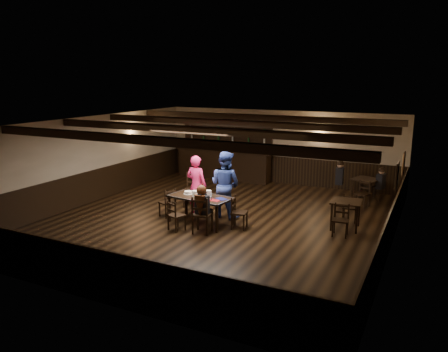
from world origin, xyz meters
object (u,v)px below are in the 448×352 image
at_px(woman_pink, 196,185).
at_px(dining_table, 200,199).
at_px(chair_near_left, 174,213).
at_px(cake, 188,193).
at_px(man_blue, 225,185).
at_px(chair_near_right, 201,212).
at_px(bar_counter, 225,160).

bearing_deg(woman_pink, dining_table, 129.63).
relative_size(chair_near_left, cake, 3.13).
bearing_deg(woman_pink, cake, 99.58).
distance_m(man_blue, cake, 1.07).
xyz_separation_m(dining_table, man_blue, (0.35, 0.80, 0.26)).
bearing_deg(cake, man_blue, 43.39).
relative_size(chair_near_left, woman_pink, 0.47).
height_order(dining_table, chair_near_right, chair_near_right).
bearing_deg(bar_counter, dining_table, -70.62).
height_order(chair_near_right, bar_counter, bar_counter).
height_order(chair_near_left, chair_near_right, chair_near_right).
bearing_deg(woman_pink, chair_near_right, 126.22).
height_order(chair_near_left, bar_counter, bar_counter).
xyz_separation_m(dining_table, cake, (-0.42, 0.07, 0.11)).
xyz_separation_m(cake, bar_counter, (-1.40, 5.10, -0.06)).
distance_m(chair_near_right, man_blue, 1.57).
bearing_deg(chair_near_left, dining_table, 69.96).
bearing_deg(dining_table, man_blue, 66.48).
height_order(man_blue, cake, man_blue).
bearing_deg(man_blue, cake, 53.05).
height_order(dining_table, cake, cake).
height_order(dining_table, bar_counter, bar_counter).
bearing_deg(bar_counter, chair_near_left, -75.81).
xyz_separation_m(chair_near_left, chair_near_right, (0.72, 0.11, 0.10)).
distance_m(chair_near_left, man_blue, 1.81).
distance_m(dining_table, man_blue, 0.91).
bearing_deg(man_blue, chair_near_right, 102.46).
bearing_deg(chair_near_left, bar_counter, 104.19).
bearing_deg(chair_near_right, woman_pink, 123.69).
xyz_separation_m(chair_near_left, cake, (-0.12, 0.90, 0.32)).
distance_m(chair_near_left, woman_pink, 1.54).
height_order(chair_near_left, woman_pink, woman_pink).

